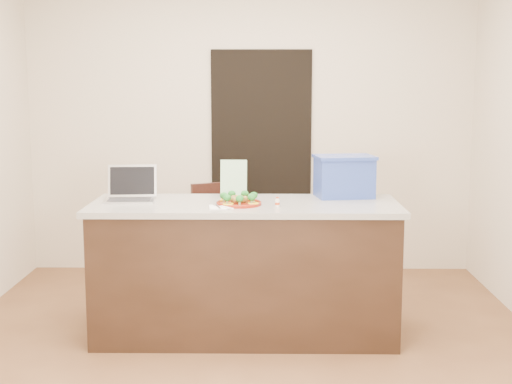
{
  "coord_description": "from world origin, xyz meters",
  "views": [
    {
      "loc": [
        0.14,
        -4.43,
        1.73
      ],
      "look_at": [
        0.08,
        0.2,
        1.0
      ],
      "focal_mm": 50.0,
      "sensor_mm": 36.0,
      "label": 1
    }
  ],
  "objects_px": {
    "yogurt_bottle": "(277,203)",
    "blue_box": "(344,176)",
    "laptop": "(131,191)",
    "napkin": "(221,207)",
    "plate": "(239,203)",
    "island": "(245,269)",
    "chair": "(216,236)"
  },
  "relations": [
    {
      "from": "plate",
      "to": "chair",
      "type": "relative_size",
      "value": 0.32
    },
    {
      "from": "plate",
      "to": "laptop",
      "type": "relative_size",
      "value": 0.85
    },
    {
      "from": "napkin",
      "to": "laptop",
      "type": "height_order",
      "value": "laptop"
    },
    {
      "from": "plate",
      "to": "blue_box",
      "type": "bearing_deg",
      "value": 24.55
    },
    {
      "from": "island",
      "to": "plate",
      "type": "height_order",
      "value": "plate"
    },
    {
      "from": "yogurt_bottle",
      "to": "blue_box",
      "type": "distance_m",
      "value": 0.63
    },
    {
      "from": "napkin",
      "to": "chair",
      "type": "distance_m",
      "value": 0.96
    },
    {
      "from": "napkin",
      "to": "chair",
      "type": "height_order",
      "value": "chair"
    },
    {
      "from": "island",
      "to": "napkin",
      "type": "relative_size",
      "value": 13.57
    },
    {
      "from": "laptop",
      "to": "chair",
      "type": "height_order",
      "value": "laptop"
    },
    {
      "from": "napkin",
      "to": "yogurt_bottle",
      "type": "height_order",
      "value": "yogurt_bottle"
    },
    {
      "from": "yogurt_bottle",
      "to": "chair",
      "type": "bearing_deg",
      "value": 118.73
    },
    {
      "from": "island",
      "to": "plate",
      "type": "xyz_separation_m",
      "value": [
        -0.04,
        -0.08,
        0.47
      ]
    },
    {
      "from": "chair",
      "to": "laptop",
      "type": "bearing_deg",
      "value": -156.88
    },
    {
      "from": "blue_box",
      "to": "chair",
      "type": "distance_m",
      "value": 1.16
    },
    {
      "from": "napkin",
      "to": "laptop",
      "type": "xyz_separation_m",
      "value": [
        -0.63,
        0.27,
        0.06
      ]
    },
    {
      "from": "island",
      "to": "chair",
      "type": "distance_m",
      "value": 0.74
    },
    {
      "from": "blue_box",
      "to": "laptop",
      "type": "bearing_deg",
      "value": 177.0
    },
    {
      "from": "plate",
      "to": "chair",
      "type": "xyz_separation_m",
      "value": [
        -0.21,
        0.77,
        -0.4
      ]
    },
    {
      "from": "yogurt_bottle",
      "to": "laptop",
      "type": "bearing_deg",
      "value": 166.67
    },
    {
      "from": "island",
      "to": "laptop",
      "type": "height_order",
      "value": "laptop"
    },
    {
      "from": "laptop",
      "to": "blue_box",
      "type": "bearing_deg",
      "value": 1.75
    },
    {
      "from": "plate",
      "to": "napkin",
      "type": "xyz_separation_m",
      "value": [
        -0.11,
        -0.1,
        -0.01
      ]
    },
    {
      "from": "napkin",
      "to": "yogurt_bottle",
      "type": "xyz_separation_m",
      "value": [
        0.36,
        0.04,
        0.02
      ]
    },
    {
      "from": "island",
      "to": "napkin",
      "type": "xyz_separation_m",
      "value": [
        -0.15,
        -0.18,
        0.46
      ]
    },
    {
      "from": "yogurt_bottle",
      "to": "blue_box",
      "type": "relative_size",
      "value": 0.14
    },
    {
      "from": "napkin",
      "to": "laptop",
      "type": "distance_m",
      "value": 0.69
    },
    {
      "from": "island",
      "to": "laptop",
      "type": "xyz_separation_m",
      "value": [
        -0.78,
        0.1,
        0.52
      ]
    },
    {
      "from": "blue_box",
      "to": "plate",
      "type": "bearing_deg",
      "value": -164.52
    },
    {
      "from": "napkin",
      "to": "chair",
      "type": "xyz_separation_m",
      "value": [
        -0.09,
        0.87,
        -0.39
      ]
    },
    {
      "from": "island",
      "to": "yogurt_bottle",
      "type": "relative_size",
      "value": 33.15
    },
    {
      "from": "island",
      "to": "laptop",
      "type": "bearing_deg",
      "value": 172.97
    }
  ]
}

